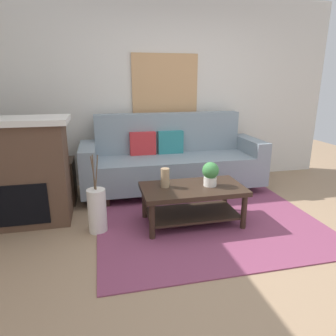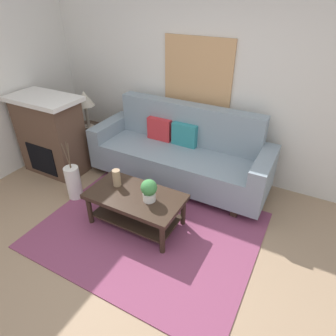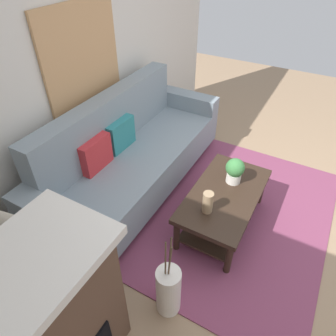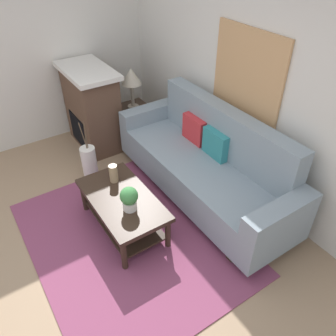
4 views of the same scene
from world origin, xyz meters
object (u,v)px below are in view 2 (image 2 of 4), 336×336
(coffee_table, at_px, (136,203))
(tabletop_vase, at_px, (117,178))
(throw_pillow_crimson, at_px, (160,129))
(framed_painting, at_px, (197,75))
(side_table, at_px, (91,143))
(table_lamp, at_px, (85,100))
(throw_pillow_teal, at_px, (185,135))
(couch, at_px, (180,154))
(fireplace, at_px, (51,135))
(potted_plant_tabletop, at_px, (149,190))
(floor_vase, at_px, (74,183))

(coffee_table, xyz_separation_m, tabletop_vase, (-0.29, 0.06, 0.22))
(throw_pillow_crimson, bearing_deg, framed_painting, 40.54)
(side_table, distance_m, table_lamp, 0.71)
(throw_pillow_teal, bearing_deg, side_table, -171.42)
(couch, xyz_separation_m, tabletop_vase, (-0.33, -1.02, 0.10))
(throw_pillow_crimson, height_order, side_table, throw_pillow_crimson)
(coffee_table, relative_size, tabletop_vase, 5.32)
(side_table, height_order, table_lamp, table_lamp)
(fireplace, bearing_deg, couch, 19.47)
(couch, xyz_separation_m, throw_pillow_crimson, (-0.40, 0.12, 0.25))
(coffee_table, height_order, potted_plant_tabletop, potted_plant_tabletop)
(floor_vase, bearing_deg, fireplace, 151.46)
(throw_pillow_teal, relative_size, coffee_table, 0.33)
(throw_pillow_crimson, distance_m, potted_plant_tabletop, 1.34)
(side_table, bearing_deg, floor_vase, -61.85)
(throw_pillow_crimson, bearing_deg, tabletop_vase, -86.44)
(side_table, xyz_separation_m, fireplace, (-0.25, -0.53, 0.31))
(table_lamp, bearing_deg, potted_plant_tabletop, -29.87)
(couch, distance_m, fireplace, 1.91)
(throw_pillow_teal, xyz_separation_m, fireplace, (-1.80, -0.76, -0.09))
(throw_pillow_teal, xyz_separation_m, side_table, (-1.55, -0.23, -0.40))
(couch, xyz_separation_m, floor_vase, (-1.05, -1.04, -0.20))
(tabletop_vase, height_order, potted_plant_tabletop, potted_plant_tabletop)
(throw_pillow_crimson, xyz_separation_m, side_table, (-1.15, -0.23, -0.40))
(framed_painting, bearing_deg, throw_pillow_crimson, -139.46)
(framed_painting, bearing_deg, floor_vase, -124.85)
(coffee_table, distance_m, fireplace, 1.84)
(couch, bearing_deg, floor_vase, -135.20)
(throw_pillow_crimson, distance_m, table_lamp, 1.22)
(coffee_table, bearing_deg, tabletop_vase, 168.43)
(coffee_table, height_order, tabletop_vase, tabletop_vase)
(potted_plant_tabletop, relative_size, fireplace, 0.23)
(floor_vase, bearing_deg, table_lamp, 118.15)
(coffee_table, distance_m, side_table, 1.80)
(fireplace, bearing_deg, throw_pillow_crimson, 28.49)
(potted_plant_tabletop, relative_size, table_lamp, 0.46)
(coffee_table, bearing_deg, potted_plant_tabletop, -1.54)
(throw_pillow_teal, bearing_deg, throw_pillow_crimson, 180.00)
(throw_pillow_teal, distance_m, potted_plant_tabletop, 1.23)
(couch, bearing_deg, tabletop_vase, -107.71)
(fireplace, bearing_deg, coffee_table, -14.29)
(floor_vase, distance_m, framed_painting, 2.19)
(potted_plant_tabletop, bearing_deg, coffee_table, 178.46)
(tabletop_vase, distance_m, table_lamp, 1.59)
(tabletop_vase, height_order, side_table, tabletop_vase)
(framed_painting, bearing_deg, side_table, -159.64)
(floor_vase, bearing_deg, throw_pillow_crimson, 60.83)
(throw_pillow_crimson, relative_size, fireplace, 0.31)
(throw_pillow_crimson, bearing_deg, fireplace, -151.51)
(tabletop_vase, height_order, floor_vase, tabletop_vase)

